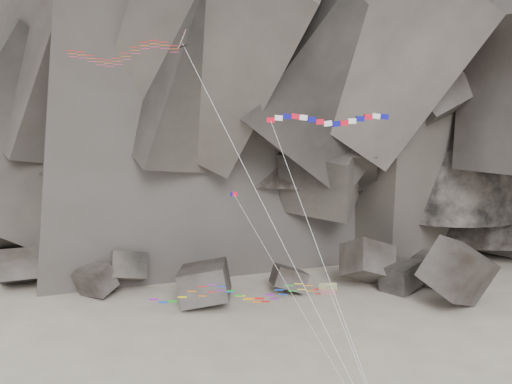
{
  "coord_description": "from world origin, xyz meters",
  "views": [
    {
      "loc": [
        -1.14,
        -43.42,
        26.4
      ],
      "look_at": [
        -2.26,
        6.0,
        18.63
      ],
      "focal_mm": 40.0,
      "sensor_mm": 36.0,
      "label": 1
    }
  ],
  "objects_px": {
    "delta_kite": "(119,53)",
    "banner_kite": "(328,121)",
    "pennant_kite": "(269,255)",
    "parafoil_kite": "(233,292)"
  },
  "relations": [
    {
      "from": "delta_kite",
      "to": "banner_kite",
      "type": "height_order",
      "value": "delta_kite"
    },
    {
      "from": "delta_kite",
      "to": "pennant_kite",
      "type": "xyz_separation_m",
      "value": [
        11.35,
        -3.16,
        -14.75
      ]
    },
    {
      "from": "delta_kite",
      "to": "parafoil_kite",
      "type": "relative_size",
      "value": 1.61
    },
    {
      "from": "banner_kite",
      "to": "delta_kite",
      "type": "bearing_deg",
      "value": -175.04
    },
    {
      "from": "parafoil_kite",
      "to": "pennant_kite",
      "type": "distance_m",
      "value": 4.95
    },
    {
      "from": "banner_kite",
      "to": "pennant_kite",
      "type": "xyz_separation_m",
      "value": [
        -4.69,
        -5.51,
        -9.54
      ]
    },
    {
      "from": "banner_kite",
      "to": "pennant_kite",
      "type": "relative_size",
      "value": 1.33
    },
    {
      "from": "delta_kite",
      "to": "banner_kite",
      "type": "distance_m",
      "value": 17.03
    },
    {
      "from": "pennant_kite",
      "to": "parafoil_kite",
      "type": "bearing_deg",
      "value": 152.05
    },
    {
      "from": "delta_kite",
      "to": "parafoil_kite",
      "type": "bearing_deg",
      "value": -11.32
    }
  ]
}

